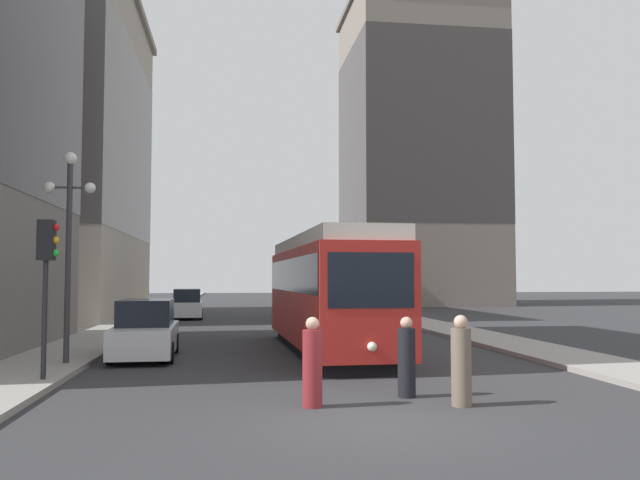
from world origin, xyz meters
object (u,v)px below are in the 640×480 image
object	(u,v)px
streetcar	(327,290)
pedestrian_crossing_far	(407,360)
transit_bus	(339,287)
parked_car_left_mid	(187,305)
parked_car_left_near	(146,331)
pedestrian_on_sidewalk	(312,365)
lamp_post_left_near	(69,225)
pedestrian_crossing_near	(461,364)
traffic_light_near_left	(47,256)

from	to	relation	value
streetcar	pedestrian_crossing_far	world-z (taller)	streetcar
transit_bus	parked_car_left_mid	bearing A→B (deg)	155.80
streetcar	pedestrian_crossing_far	bearing A→B (deg)	-89.19
parked_car_left_near	parked_car_left_mid	bearing A→B (deg)	88.48
streetcar	parked_car_left_mid	size ratio (longest dim) A/B	2.51
parked_car_left_mid	pedestrian_on_sidewalk	xyz separation A→B (m)	(4.19, -28.76, -0.03)
transit_bus	parked_car_left_near	distance (m)	18.96
transit_bus	lamp_post_left_near	world-z (taller)	lamp_post_left_near
pedestrian_crossing_near	pedestrian_on_sidewalk	bearing A→B (deg)	-122.76
pedestrian_crossing_far	lamp_post_left_near	xyz separation A→B (m)	(-8.19, 5.63, 3.21)
pedestrian_crossing_far	traffic_light_near_left	world-z (taller)	traffic_light_near_left
transit_bus	traffic_light_near_left	distance (m)	24.18
parked_car_left_near	lamp_post_left_near	bearing A→B (deg)	-135.07
streetcar	traffic_light_near_left	distance (m)	9.70
pedestrian_on_sidewalk	parked_car_left_near	bearing A→B (deg)	114.75
parked_car_left_mid	lamp_post_left_near	world-z (taller)	lamp_post_left_near
streetcar	parked_car_left_near	world-z (taller)	streetcar
pedestrian_crossing_near	parked_car_left_mid	bearing A→B (deg)	166.74
streetcar	transit_bus	size ratio (longest dim) A/B	1.01
parked_car_left_near	lamp_post_left_near	xyz separation A→B (m)	(-1.90, -2.00, 3.15)
streetcar	parked_car_left_near	size ratio (longest dim) A/B	2.67
pedestrian_on_sidewalk	parked_car_left_mid	bearing A→B (deg)	96.57
streetcar	parked_car_left_near	bearing A→B (deg)	-172.33
parked_car_left_mid	pedestrian_crossing_far	xyz separation A→B (m)	(6.29, -27.98, -0.06)
parked_car_left_near	streetcar	bearing A→B (deg)	7.94
transit_bus	pedestrian_crossing_near	size ratio (longest dim) A/B	6.93
pedestrian_on_sidewalk	traffic_light_near_left	world-z (taller)	traffic_light_near_left
streetcar	traffic_light_near_left	world-z (taller)	streetcar
transit_bus	pedestrian_crossing_far	bearing A→B (deg)	-98.16
traffic_light_near_left	parked_car_left_mid	bearing A→B (deg)	86.21
transit_bus	pedestrian_crossing_near	distance (m)	25.49
parked_car_left_near	parked_car_left_mid	distance (m)	20.35
pedestrian_crossing_near	traffic_light_near_left	distance (m)	9.76
transit_bus	parked_car_left_mid	xyz separation A→B (m)	(-8.94, 3.66, -1.10)
parked_car_left_near	traffic_light_near_left	size ratio (longest dim) A/B	1.25
pedestrian_crossing_far	traffic_light_near_left	size ratio (longest dim) A/B	0.45
parked_car_left_near	pedestrian_crossing_near	xyz separation A→B (m)	(7.09, -8.71, -0.02)
pedestrian_crossing_far	lamp_post_left_near	distance (m)	10.44
streetcar	traffic_light_near_left	size ratio (longest dim) A/B	3.34
pedestrian_crossing_near	pedestrian_crossing_far	xyz separation A→B (m)	(-0.80, 1.08, -0.04)
transit_bus	parked_car_left_mid	size ratio (longest dim) A/B	2.49
streetcar	parked_car_left_mid	distance (m)	20.28
parked_car_left_near	traffic_light_near_left	xyz separation A→B (m)	(-1.68, -5.01, 2.16)
parked_car_left_near	lamp_post_left_near	size ratio (longest dim) A/B	0.79
parked_car_left_mid	pedestrian_on_sidewalk	size ratio (longest dim) A/B	2.84
transit_bus	lamp_post_left_near	distance (m)	21.70
transit_bus	parked_car_left_near	world-z (taller)	transit_bus
streetcar	pedestrian_crossing_far	xyz separation A→B (m)	(0.39, -8.61, -1.32)
parked_car_left_near	pedestrian_crossing_far	xyz separation A→B (m)	(6.29, -7.63, -0.06)
pedestrian_crossing_near	parked_car_left_near	bearing A→B (deg)	-167.83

